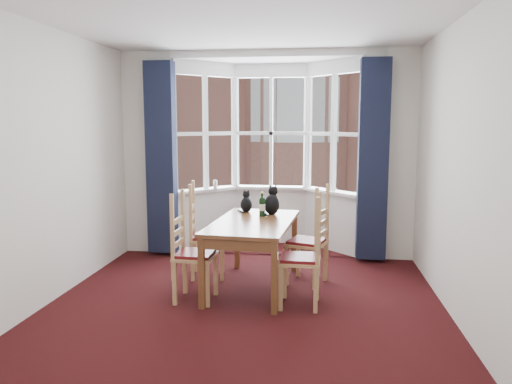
% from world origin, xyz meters
% --- Properties ---
extents(floor, '(4.50, 4.50, 0.00)m').
position_xyz_m(floor, '(0.00, 0.00, 0.00)').
color(floor, black).
rests_on(floor, ground).
extents(ceiling, '(4.50, 4.50, 0.00)m').
position_xyz_m(ceiling, '(0.00, 0.00, 2.80)').
color(ceiling, white).
rests_on(ceiling, floor).
extents(wall_left, '(0.00, 4.50, 4.50)m').
position_xyz_m(wall_left, '(-2.00, 0.00, 1.40)').
color(wall_left, silver).
rests_on(wall_left, floor).
extents(wall_right, '(0.00, 4.50, 4.50)m').
position_xyz_m(wall_right, '(2.00, 0.00, 1.40)').
color(wall_right, silver).
rests_on(wall_right, floor).
extents(wall_near, '(4.00, 0.00, 4.00)m').
position_xyz_m(wall_near, '(0.00, -2.25, 1.40)').
color(wall_near, silver).
rests_on(wall_near, floor).
extents(wall_back_pier_left, '(0.70, 0.12, 2.80)m').
position_xyz_m(wall_back_pier_left, '(-1.65, 2.25, 1.40)').
color(wall_back_pier_left, silver).
rests_on(wall_back_pier_left, floor).
extents(wall_back_pier_right, '(0.70, 0.12, 2.80)m').
position_xyz_m(wall_back_pier_right, '(1.65, 2.25, 1.40)').
color(wall_back_pier_right, silver).
rests_on(wall_back_pier_right, floor).
extents(bay_window, '(2.76, 0.94, 2.80)m').
position_xyz_m(bay_window, '(0.00, 2.75, 1.40)').
color(bay_window, white).
rests_on(bay_window, floor).
extents(curtain_left, '(0.38, 0.22, 2.60)m').
position_xyz_m(curtain_left, '(-1.42, 2.07, 1.35)').
color(curtain_left, '#171C34').
rests_on(curtain_left, floor).
extents(curtain_right, '(0.38, 0.22, 2.60)m').
position_xyz_m(curtain_right, '(1.42, 2.07, 1.35)').
color(curtain_right, '#171C34').
rests_on(curtain_right, floor).
extents(dining_table, '(0.96, 1.61, 0.76)m').
position_xyz_m(dining_table, '(0.01, 0.81, 0.68)').
color(dining_table, brown).
rests_on(dining_table, floor).
extents(chair_left_near, '(0.41, 0.43, 0.92)m').
position_xyz_m(chair_left_near, '(-0.62, 0.35, 0.47)').
color(chair_left_near, tan).
rests_on(chair_left_near, floor).
extents(chair_left_far, '(0.46, 0.48, 0.92)m').
position_xyz_m(chair_left_far, '(-0.67, 1.14, 0.47)').
color(chair_left_far, tan).
rests_on(chair_left_far, floor).
extents(chair_right_near, '(0.42, 0.44, 0.92)m').
position_xyz_m(chair_right_near, '(0.64, 0.32, 0.47)').
color(chair_right_near, tan).
rests_on(chair_right_near, floor).
extents(chair_right_far, '(0.52, 0.53, 0.92)m').
position_xyz_m(chair_right_far, '(0.68, 1.02, 0.47)').
color(chair_right_far, tan).
rests_on(chair_right_far, floor).
extents(cat_left, '(0.16, 0.21, 0.27)m').
position_xyz_m(cat_left, '(-0.14, 1.37, 0.86)').
color(cat_left, black).
rests_on(cat_left, dining_table).
extents(cat_right, '(0.20, 0.27, 0.35)m').
position_xyz_m(cat_right, '(0.18, 1.25, 0.89)').
color(cat_right, black).
rests_on(cat_right, dining_table).
extents(wine_bottle, '(0.07, 0.07, 0.28)m').
position_xyz_m(wine_bottle, '(0.08, 1.10, 0.88)').
color(wine_bottle, black).
rests_on(wine_bottle, dining_table).
extents(candle_tall, '(0.06, 0.06, 0.13)m').
position_xyz_m(candle_tall, '(-0.78, 2.60, 0.93)').
color(candle_tall, white).
rests_on(candle_tall, bay_window).
extents(street, '(80.00, 80.00, 0.00)m').
position_xyz_m(street, '(0.00, 32.25, -6.00)').
color(street, '#333335').
rests_on(street, ground).
extents(tenement_building, '(18.40, 7.80, 15.20)m').
position_xyz_m(tenement_building, '(0.00, 14.01, 1.60)').
color(tenement_building, '#9D6251').
rests_on(tenement_building, street).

